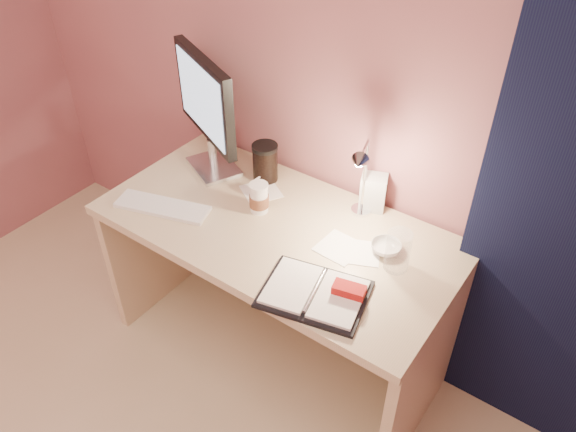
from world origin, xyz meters
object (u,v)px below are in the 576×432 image
Objects in this scene: planner at (317,293)px; monitor at (208,105)px; product_box at (373,192)px; lotion_bottle at (259,187)px; keyboard at (162,207)px; clear_cup at (398,251)px; bowl at (386,248)px; desk_lamp at (349,174)px; coffee_cup at (259,198)px; dark_jar at (265,164)px; desk at (288,258)px.

monitor is at bearing 141.47° from planner.
product_box is at bearing 86.24° from planner.
lotion_bottle is at bearing 133.61° from planner.
clear_cup is (0.91, 0.24, 0.07)m from keyboard.
monitor is 3.39× the size of clear_cup.
planner is at bearing -0.36° from monitor.
bowl is at bearing 1.84° from keyboard.
bowl is at bearing 141.53° from clear_cup.
bowl is 1.18× the size of lotion_bottle.
monitor is 0.66m from desk_lamp.
lotion_bottle is (-0.06, 0.07, -0.01)m from coffee_cup.
dark_jar is at bearing 157.74° from desk_lamp.
planner reaches higher than bowl.
desk is 9.41× the size of dark_jar.
desk_lamp reaches higher than lotion_bottle.
coffee_cup is (-0.11, -0.04, 0.28)m from desk.
keyboard is (0.02, -0.33, -0.30)m from monitor.
coffee_cup reaches higher than keyboard.
desk_lamp is at bearing 28.44° from desk.
keyboard is 0.97× the size of planner.
monitor reaches higher than coffee_cup.
keyboard is 0.39m from coffee_cup.
planner is 4.20× the size of lotion_bottle.
coffee_cup is (0.34, -0.12, -0.25)m from monitor.
dark_jar is at bearing 168.61° from product_box.
desk is at bearing -33.72° from dark_jar.
monitor is at bearing 170.66° from product_box.
desk is at bearing -157.25° from product_box.
clear_cup is at bearing -39.63° from desk_lamp.
keyboard is 4.08× the size of lotion_bottle.
desk is at bearing 178.12° from clear_cup.
desk_lamp reaches higher than planner.
dark_jar and product_box have the same top height.
monitor is 0.34m from dark_jar.
desk is 2.71× the size of monitor.
coffee_cup is 0.82× the size of clear_cup.
clear_cup reaches higher than lotion_bottle.
desk_lamp is (0.31, 0.14, 0.16)m from coffee_cup.
product_box is (0.46, 0.09, -0.00)m from dark_jar.
monitor is at bearing 165.95° from desk_lamp.
monitor reaches higher than product_box.
monitor is at bearing 177.09° from bowl.
product_box reaches higher than lotion_bottle.
desk_lamp reaches higher than bowl.
keyboard is 2.56× the size of product_box.
desk is 0.50m from planner.
planner is at bearing -29.89° from coffee_cup.
coffee_cup reaches higher than planner.
monitor is 0.75m from product_box.
desk_lamp is (-0.28, 0.12, 0.14)m from clear_cup.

